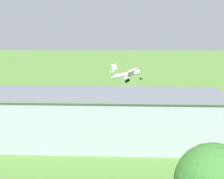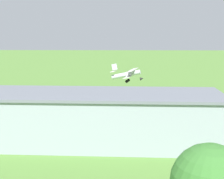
{
  "view_description": "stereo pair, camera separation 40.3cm",
  "coord_description": "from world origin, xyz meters",
  "views": [
    {
      "loc": [
        -0.89,
        74.56,
        14.75
      ],
      "look_at": [
        0.47,
        11.35,
        3.84
      ],
      "focal_mm": 53.63,
      "sensor_mm": 36.0,
      "label": 1
    },
    {
      "loc": [
        -1.29,
        74.55,
        14.75
      ],
      "look_at": [
        0.47,
        11.35,
        3.84
      ],
      "focal_mm": 53.63,
      "sensor_mm": 36.0,
      "label": 2
    }
  ],
  "objects": [
    {
      "name": "person_beside_truck",
      "position": [
        -7.96,
        14.22,
        0.8
      ],
      "size": [
        0.52,
        0.52,
        1.6
      ],
      "color": "#3F3F47",
      "rests_on": "ground_plane"
    },
    {
      "name": "hangar",
      "position": [
        4.68,
        31.29,
        3.45
      ],
      "size": [
        38.89,
        11.82,
        6.88
      ],
      "color": "#99A3AD",
      "rests_on": "ground_plane"
    },
    {
      "name": "person_walking_on_apron",
      "position": [
        20.18,
        17.68,
        0.8
      ],
      "size": [
        0.44,
        0.44,
        1.61
      ],
      "color": "#B23333",
      "rests_on": "ground_plane"
    },
    {
      "name": "biplane",
      "position": [
        -2.62,
        3.0,
        5.76
      ],
      "size": [
        7.29,
        7.39,
        4.02
      ],
      "color": "silver"
    },
    {
      "name": "ground_plane",
      "position": [
        0.0,
        0.0,
        0.0
      ],
      "size": [
        400.0,
        400.0,
        0.0
      ],
      "primitive_type": "plane",
      "color": "#568438"
    }
  ]
}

